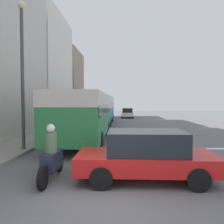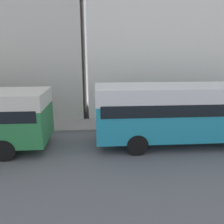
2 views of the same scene
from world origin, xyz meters
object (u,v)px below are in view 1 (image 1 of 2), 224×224
(car_crossing, at_px, (127,113))
(bus_lead, at_px, (85,111))
(car_far_curb, at_px, (146,155))
(motorcycle_behind_lead, at_px, (52,158))
(pedestrian_near_curb, at_px, (50,121))
(bus_following, at_px, (101,106))

(car_crossing, bearing_deg, bus_lead, -98.23)
(car_crossing, distance_m, car_far_curb, 28.16)
(motorcycle_behind_lead, bearing_deg, car_far_curb, 2.20)
(car_crossing, height_order, pedestrian_near_curb, pedestrian_near_curb)
(bus_following, distance_m, car_crossing, 10.53)
(bus_lead, distance_m, car_crossing, 21.97)
(car_far_curb, bearing_deg, motorcycle_behind_lead, 92.20)
(pedestrian_near_curb, bearing_deg, motorcycle_behind_lead, -71.52)
(motorcycle_behind_lead, height_order, car_far_curb, motorcycle_behind_lead)
(bus_lead, bearing_deg, motorcycle_behind_lead, -89.31)
(bus_lead, bearing_deg, bus_following, 90.69)
(bus_lead, bearing_deg, car_far_curb, -65.28)
(pedestrian_near_curb, bearing_deg, car_crossing, 73.94)
(car_far_curb, distance_m, pedestrian_near_curb, 9.81)
(bus_following, xyz_separation_m, pedestrian_near_curb, (-2.51, -10.19, -0.89))
(bus_lead, relative_size, pedestrian_near_curb, 4.88)
(bus_following, bearing_deg, bus_lead, -89.31)
(motorcycle_behind_lead, relative_size, pedestrian_near_curb, 1.21)
(bus_following, height_order, pedestrian_near_curb, bus_following)
(motorcycle_behind_lead, bearing_deg, bus_lead, 90.69)
(bus_lead, relative_size, motorcycle_behind_lead, 4.04)
(bus_following, distance_m, car_far_curb, 18.53)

